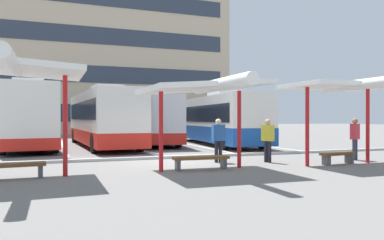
% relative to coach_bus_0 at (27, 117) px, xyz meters
% --- Properties ---
extents(ground_plane, '(160.00, 160.00, 0.00)m').
position_rel_coach_bus_0_xyz_m(ground_plane, '(5.89, -8.96, -1.81)').
color(ground_plane, slate).
extents(terminal_building, '(31.72, 15.47, 19.52)m').
position_rel_coach_bus_0_xyz_m(terminal_building, '(5.92, 25.95, 6.58)').
color(terminal_building, '#C6B293').
rests_on(terminal_building, ground).
extents(coach_bus_0, '(3.46, 10.69, 3.80)m').
position_rel_coach_bus_0_xyz_m(coach_bus_0, '(0.00, 0.00, 0.00)').
color(coach_bus_0, silver).
rests_on(coach_bus_0, ground).
extents(coach_bus_1, '(3.18, 12.26, 3.60)m').
position_rel_coach_bus_0_xyz_m(coach_bus_1, '(4.21, 0.13, -0.14)').
color(coach_bus_1, silver).
rests_on(coach_bus_1, ground).
extents(coach_bus_2, '(3.52, 10.81, 3.44)m').
position_rel_coach_bus_0_xyz_m(coach_bus_2, '(7.57, 1.45, -0.22)').
color(coach_bus_2, silver).
rests_on(coach_bus_2, ground).
extents(coach_bus_3, '(3.49, 12.37, 3.44)m').
position_rel_coach_bus_0_xyz_m(coach_bus_3, '(11.55, -0.53, -0.25)').
color(coach_bus_3, silver).
rests_on(coach_bus_3, ground).
extents(lane_stripe_1, '(0.16, 14.00, 0.01)m').
position_rel_coach_bus_0_xyz_m(lane_stripe_1, '(1.98, -0.01, -1.81)').
color(lane_stripe_1, white).
rests_on(lane_stripe_1, ground).
extents(lane_stripe_2, '(0.16, 14.00, 0.01)m').
position_rel_coach_bus_0_xyz_m(lane_stripe_2, '(5.89, -0.01, -1.81)').
color(lane_stripe_2, white).
rests_on(lane_stripe_2, ground).
extents(lane_stripe_3, '(0.16, 14.00, 0.01)m').
position_rel_coach_bus_0_xyz_m(lane_stripe_3, '(9.80, -0.01, -1.81)').
color(lane_stripe_3, white).
rests_on(lane_stripe_3, ground).
extents(lane_stripe_4, '(0.16, 14.00, 0.01)m').
position_rel_coach_bus_0_xyz_m(lane_stripe_4, '(13.71, -0.01, -1.81)').
color(lane_stripe_4, white).
rests_on(lane_stripe_4, ground).
extents(waiting_shelter_0, '(3.65, 4.87, 3.36)m').
position_rel_coach_bus_0_xyz_m(waiting_shelter_0, '(0.39, -11.81, 1.27)').
color(waiting_shelter_0, red).
rests_on(waiting_shelter_0, ground).
extents(bench_0, '(1.60, 0.56, 0.45)m').
position_rel_coach_bus_0_xyz_m(bench_0, '(0.39, -11.53, -1.48)').
color(bench_0, brown).
rests_on(bench_0, ground).
extents(waiting_shelter_1, '(3.83, 5.14, 2.99)m').
position_rel_coach_bus_0_xyz_m(waiting_shelter_1, '(6.06, -11.93, 0.90)').
color(waiting_shelter_1, red).
rests_on(waiting_shelter_1, ground).
extents(bench_1, '(1.95, 0.54, 0.45)m').
position_rel_coach_bus_0_xyz_m(bench_1, '(6.06, -11.59, -1.47)').
color(bench_1, brown).
rests_on(bench_1, ground).
extents(waiting_shelter_2, '(3.83, 4.31, 3.09)m').
position_rel_coach_bus_0_xyz_m(waiting_shelter_2, '(11.43, -12.32, 1.05)').
color(waiting_shelter_2, red).
rests_on(waiting_shelter_2, ground).
extents(bench_2, '(1.56, 0.61, 0.45)m').
position_rel_coach_bus_0_xyz_m(bench_2, '(11.43, -12.03, -1.48)').
color(bench_2, brown).
rests_on(bench_2, ground).
extents(platform_kerb, '(44.00, 0.24, 0.12)m').
position_rel_coach_bus_0_xyz_m(platform_kerb, '(5.89, -7.91, -1.75)').
color(platform_kerb, '#ADADA8').
rests_on(platform_kerb, ground).
extents(waiting_passenger_0, '(0.55, 0.41, 1.73)m').
position_rel_coach_bus_0_xyz_m(waiting_passenger_0, '(13.11, -11.13, -0.80)').
color(waiting_passenger_0, '#33384C').
rests_on(waiting_passenger_0, ground).
extents(waiting_passenger_1, '(0.39, 0.54, 1.70)m').
position_rel_coach_bus_0_xyz_m(waiting_passenger_1, '(9.30, -10.55, -0.83)').
color(waiting_passenger_1, black).
rests_on(waiting_passenger_1, ground).
extents(waiting_passenger_2, '(0.50, 0.23, 1.71)m').
position_rel_coach_bus_0_xyz_m(waiting_passenger_2, '(7.46, -9.91, -0.82)').
color(waiting_passenger_2, black).
rests_on(waiting_passenger_2, ground).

